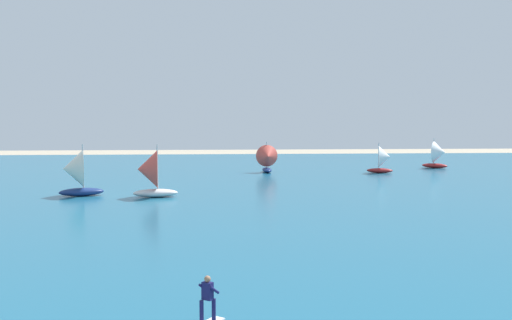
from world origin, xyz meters
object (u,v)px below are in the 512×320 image
Objects in this scene: sailboat_center_horizon at (75,173)px; sailboat_leading at (438,155)px; sailboat_far_left at (267,159)px; sailboat_outermost at (384,159)px; kitesurfer at (204,308)px; sailboat_mid_right at (149,173)px.

sailboat_center_horizon is 46.42m from sailboat_leading.
sailboat_center_horizon reaches higher than sailboat_far_left.
sailboat_outermost is at bearing 28.92° from sailboat_center_horizon.
sailboat_far_left is at bearing 82.87° from kitesurfer.
sailboat_mid_right reaches higher than kitesurfer.
kitesurfer is at bearing -97.13° from sailboat_far_left.
sailboat_center_horizon reaches higher than kitesurfer.
kitesurfer is 50.61m from sailboat_far_left.
sailboat_leading is at bearing 35.27° from sailboat_mid_right.
sailboat_mid_right reaches higher than sailboat_far_left.
kitesurfer is at bearing -112.13° from sailboat_outermost.
sailboat_leading is at bearing 62.28° from kitesurfer.
sailboat_leading reaches higher than kitesurfer.
kitesurfer is at bearing -69.61° from sailboat_center_horizon.
sailboat_leading is at bearing 32.31° from sailboat_outermost.
kitesurfer is 0.52× the size of sailboat_far_left.
sailboat_far_left is (6.28, 50.21, 1.08)m from kitesurfer.
sailboat_center_horizon is at bearing -133.87° from sailboat_far_left.
sailboat_far_left is 22.74m from sailboat_leading.
sailboat_mid_right is (-5.33, 30.46, 1.43)m from kitesurfer.
sailboat_far_left is 0.83× the size of sailboat_center_horizon.
sailboat_mid_right is 6.46m from sailboat_center_horizon.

